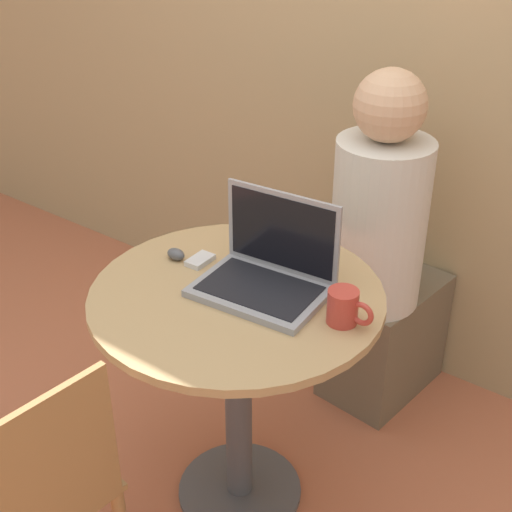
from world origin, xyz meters
name	(u,v)px	position (x,y,z in m)	size (l,w,h in m)	color
ground_plane	(240,491)	(0.00, 0.00, 0.00)	(12.00, 12.00, 0.00)	#B26042
back_wall	(417,29)	(0.00, 0.99, 1.30)	(7.00, 0.05, 2.60)	tan
round_table	(238,346)	(0.00, 0.00, 0.59)	(0.81, 0.81, 0.78)	#4C4C51
laptop	(267,271)	(0.05, 0.07, 0.83)	(0.37, 0.27, 0.26)	gray
cell_phone	(200,260)	(-0.18, 0.06, 0.78)	(0.05, 0.09, 0.02)	silver
computer_mouse	(176,254)	(-0.25, 0.04, 0.79)	(0.06, 0.04, 0.03)	#4C4C51
coffee_cup	(344,307)	(0.31, 0.05, 0.82)	(0.13, 0.08, 0.09)	#B2382D
chair_empty	(27,505)	(-0.14, -0.65, 0.44)	(0.43, 0.43, 0.84)	#9E7042
person_seated	(382,271)	(0.10, 0.69, 0.54)	(0.34, 0.50, 1.26)	brown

